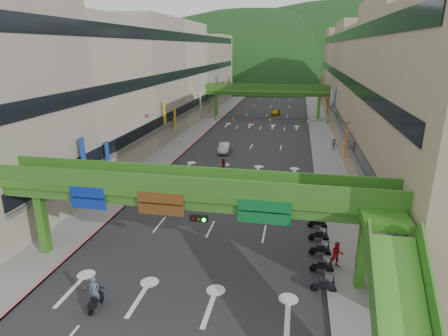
{
  "coord_description": "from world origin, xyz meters",
  "views": [
    {
      "loc": [
        6.52,
        -15.48,
        14.53
      ],
      "look_at": [
        0.0,
        18.0,
        3.5
      ],
      "focal_mm": 30.0,
      "sensor_mm": 36.0,
      "label": 1
    }
  ],
  "objects_px": {
    "car_silver": "(225,148)",
    "pedestrian_red": "(337,256)",
    "scooter_rider_mid": "(224,166)",
    "car_yellow": "(276,112)",
    "scooter_rider_near": "(95,294)",
    "overpass_near": "(200,204)"
  },
  "relations": [
    {
      "from": "car_silver",
      "to": "car_yellow",
      "type": "bearing_deg",
      "value": 77.21
    },
    {
      "from": "car_silver",
      "to": "car_yellow",
      "type": "relative_size",
      "value": 1.17
    },
    {
      "from": "car_silver",
      "to": "pedestrian_red",
      "type": "relative_size",
      "value": 2.31
    },
    {
      "from": "scooter_rider_near",
      "to": "car_yellow",
      "type": "distance_m",
      "value": 68.26
    },
    {
      "from": "car_yellow",
      "to": "pedestrian_red",
      "type": "height_order",
      "value": "pedestrian_red"
    },
    {
      "from": "overpass_near",
      "to": "scooter_rider_near",
      "type": "height_order",
      "value": "overpass_near"
    },
    {
      "from": "scooter_rider_near",
      "to": "car_silver",
      "type": "relative_size",
      "value": 0.49
    },
    {
      "from": "car_silver",
      "to": "pedestrian_red",
      "type": "xyz_separation_m",
      "value": [
        13.2,
        -27.91,
        0.22
      ]
    },
    {
      "from": "car_silver",
      "to": "scooter_rider_near",
      "type": "bearing_deg",
      "value": -95.02
    },
    {
      "from": "car_silver",
      "to": "pedestrian_red",
      "type": "distance_m",
      "value": 30.87
    },
    {
      "from": "scooter_rider_mid",
      "to": "pedestrian_red",
      "type": "bearing_deg",
      "value": -57.8
    },
    {
      "from": "car_yellow",
      "to": "pedestrian_red",
      "type": "bearing_deg",
      "value": -73.27
    },
    {
      "from": "scooter_rider_near",
      "to": "scooter_rider_mid",
      "type": "relative_size",
      "value": 1.05
    },
    {
      "from": "scooter_rider_mid",
      "to": "car_yellow",
      "type": "bearing_deg",
      "value": 85.21
    },
    {
      "from": "scooter_rider_mid",
      "to": "car_yellow",
      "type": "xyz_separation_m",
      "value": [
        3.59,
        42.82,
        -0.39
      ]
    },
    {
      "from": "overpass_near",
      "to": "scooter_rider_mid",
      "type": "relative_size",
      "value": 14.18
    },
    {
      "from": "car_yellow",
      "to": "pedestrian_red",
      "type": "distance_m",
      "value": 61.47
    },
    {
      "from": "car_silver",
      "to": "pedestrian_red",
      "type": "height_order",
      "value": "pedestrian_red"
    },
    {
      "from": "pedestrian_red",
      "to": "car_yellow",
      "type": "bearing_deg",
      "value": 89.08
    },
    {
      "from": "scooter_rider_near",
      "to": "car_silver",
      "type": "xyz_separation_m",
      "value": [
        0.87,
        34.9,
        -0.27
      ]
    },
    {
      "from": "scooter_rider_near",
      "to": "scooter_rider_mid",
      "type": "xyz_separation_m",
      "value": [
        2.64,
        25.15,
        0.04
      ]
    },
    {
      "from": "scooter_rider_near",
      "to": "car_yellow",
      "type": "relative_size",
      "value": 0.57
    }
  ]
}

